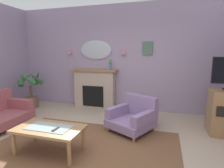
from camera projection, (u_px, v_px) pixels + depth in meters
The scene contains 13 objects.
floor at pixel (75, 162), 2.80m from camera, with size 7.25×6.56×0.10m, color tan.
wall_back at pixel (120, 58), 5.22m from camera, with size 7.25×0.10×2.97m, color #9E8CA8.
patterned_rug at pixel (80, 152), 2.98m from camera, with size 3.20×2.40×0.01m, color brown.
fireplace at pixel (95, 89), 5.36m from camera, with size 1.36×0.36×1.16m.
mantel_vase_left at pixel (110, 63), 5.06m from camera, with size 0.10×0.10×0.32m.
wall_mirror at pixel (96, 50), 5.30m from camera, with size 0.96×0.06×0.56m, color #B2BCC6.
wall_sconce_left at pixel (69, 52), 5.50m from camera, with size 0.14×0.14×0.14m, color #D17066.
wall_sconce_right at pixel (124, 52), 5.02m from camera, with size 0.14×0.14×0.14m, color #D17066.
framed_picture at pixel (148, 48), 4.89m from camera, with size 0.28×0.03×0.36m, color #4C6B56.
coffee_table at pixel (49, 131), 2.91m from camera, with size 1.10×0.60×0.45m.
tv_remote at pixel (56, 129), 2.81m from camera, with size 0.04×0.16×0.02m, color black.
armchair_by_coffee_table at pixel (134, 116), 3.83m from camera, with size 1.09×1.09×0.71m.
potted_plant_corner_palm at pixel (31, 89), 5.36m from camera, with size 0.71×0.71×1.15m.
Camera 1 is at (1.28, -2.29, 1.62)m, focal length 29.00 mm.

